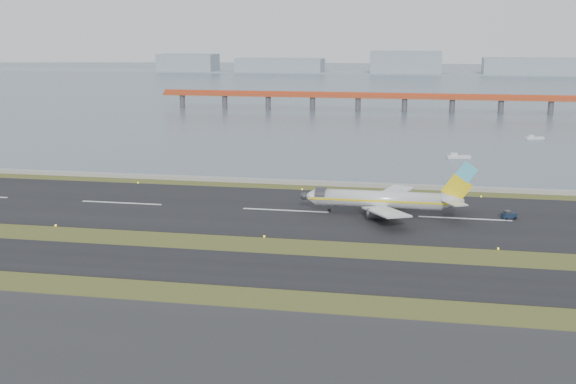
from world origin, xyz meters
TOP-DOWN VIEW (x-y plane):
  - ground at (0.00, 0.00)m, footprint 1000.00×1000.00m
  - apron_strip at (0.00, -55.00)m, footprint 1000.00×50.00m
  - taxiway_strip at (0.00, -12.00)m, footprint 1000.00×18.00m
  - runway_strip at (0.00, 30.00)m, footprint 1000.00×45.00m
  - seawall at (0.00, 60.00)m, footprint 1000.00×2.50m
  - bay_water at (0.00, 460.00)m, footprint 1400.00×800.00m
  - red_pier at (20.00, 250.00)m, footprint 260.00×5.00m
  - far_shoreline at (13.62, 620.00)m, footprint 1400.00×80.00m
  - airliner at (22.46, 30.55)m, footprint 38.52×32.89m
  - pushback_tug at (49.36, 31.57)m, footprint 3.43×2.79m
  - workboat_near at (41.58, 110.00)m, footprint 7.74×3.67m
  - workboat_far at (71.92, 159.25)m, footprint 7.40×4.60m

SIDE VIEW (x-z plane):
  - ground at x=0.00m, z-range 0.00..0.00m
  - bay_water at x=0.00m, z-range -0.65..0.65m
  - apron_strip at x=0.00m, z-range 0.00..0.10m
  - taxiway_strip at x=0.00m, z-range 0.00..0.10m
  - runway_strip at x=0.00m, z-range 0.00..0.10m
  - seawall at x=0.00m, z-range 0.00..1.00m
  - workboat_far at x=71.92m, z-range -0.32..1.40m
  - workboat_near at x=41.58m, z-range -0.33..1.47m
  - pushback_tug at x=49.36m, z-range -0.03..1.89m
  - airliner at x=22.46m, z-range -2.94..9.86m
  - far_shoreline at x=13.62m, z-range -24.18..36.32m
  - red_pier at x=20.00m, z-range 2.18..12.38m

